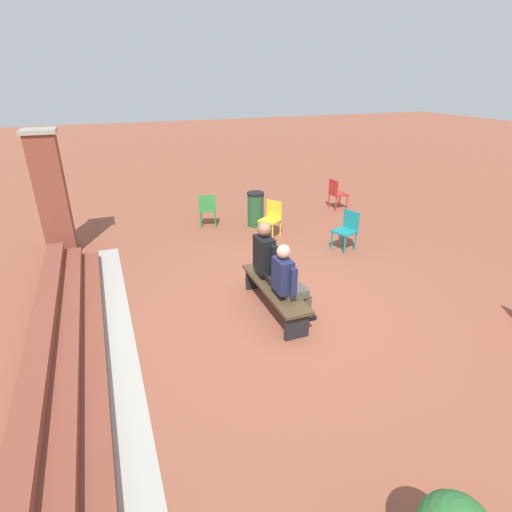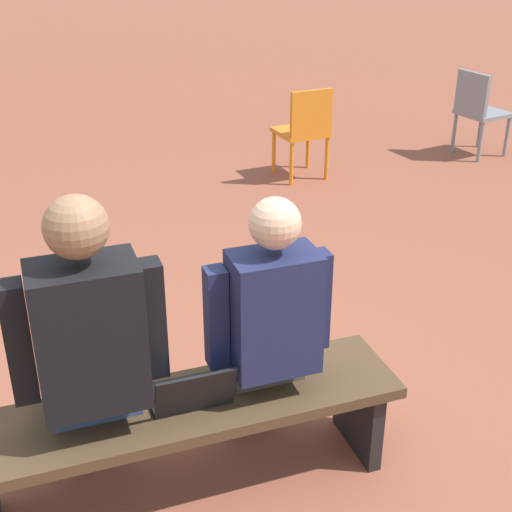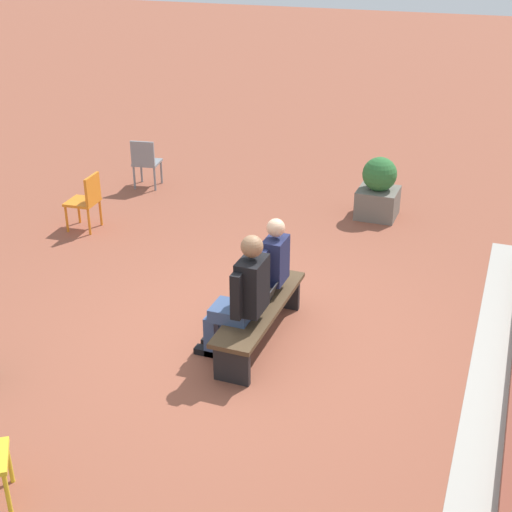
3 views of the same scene
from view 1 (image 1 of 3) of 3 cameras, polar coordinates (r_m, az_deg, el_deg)
ground_plane at (r=6.57m, az=4.15°, el=-7.60°), size 60.00×60.00×0.00m
concrete_strip at (r=6.13m, az=-18.78°, el=-11.65°), size 7.15×0.40×0.01m
brick_steps at (r=6.09m, az=-26.13°, el=-11.31°), size 6.35×0.90×0.45m
brick_pillar_left_of_steps at (r=9.26m, az=-27.18°, el=8.03°), size 0.64×0.64×2.54m
bench at (r=6.36m, az=2.64°, el=-5.03°), size 1.80×0.44×0.45m
person_student at (r=5.93m, az=4.72°, el=-3.63°), size 0.52×0.65×1.30m
person_adult at (r=6.49m, az=2.06°, el=-0.54°), size 0.58×0.73×1.40m
laptop at (r=6.26m, az=2.66°, el=-3.99°), size 0.32×0.29×0.21m
plastic_chair_near_bench_right at (r=11.56m, az=11.41°, el=8.92°), size 0.43×0.43×0.84m
plastic_chair_foreground at (r=8.82m, az=12.90°, el=3.93°), size 0.53×0.53×0.84m
plastic_chair_near_bench_left at (r=10.02m, az=-6.95°, el=6.84°), size 0.52×0.52×0.84m
plastic_chair_far_right at (r=9.30m, az=2.26°, el=5.60°), size 0.59×0.59×0.84m
litter_bin at (r=10.01m, az=-0.06°, el=6.71°), size 0.42×0.42×0.86m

